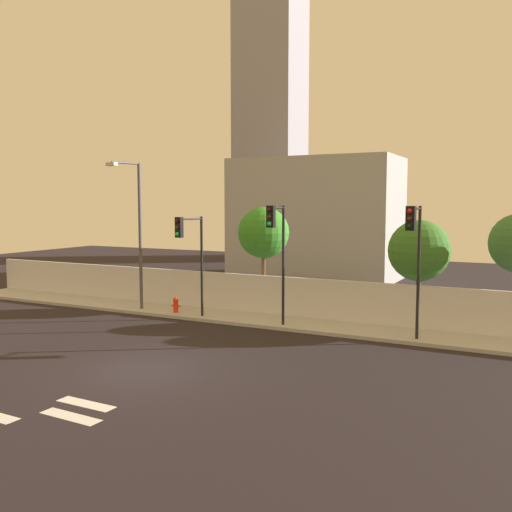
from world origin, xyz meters
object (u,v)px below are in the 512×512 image
object	(u,v)px
traffic_light_left	(277,239)
fire_hydrant	(176,304)
traffic_light_right	(190,244)
roadside_tree_leftmost	(264,233)
traffic_light_center	(414,244)
street_lamp_curbside	(136,224)
roadside_tree_midleft	(419,251)

from	to	relation	value
traffic_light_left	fire_hydrant	distance (m)	6.58
traffic_light_right	roadside_tree_leftmost	distance (m)	4.52
traffic_light_left	traffic_light_center	xyz separation A→B (m)	(5.63, 0.04, -0.01)
fire_hydrant	roadside_tree_leftmost	world-z (taller)	roadside_tree_leftmost
traffic_light_left	street_lamp_curbside	size ratio (longest dim) A/B	0.71
traffic_light_center	roadside_tree_midleft	distance (m)	4.00
traffic_light_center	fire_hydrant	xyz separation A→B (m)	(-11.27, 0.65, -3.30)
traffic_light_center	fire_hydrant	size ratio (longest dim) A/B	6.88
street_lamp_curbside	roadside_tree_leftmost	bearing A→B (deg)	33.28
traffic_light_center	roadside_tree_midleft	xyz separation A→B (m)	(-0.56, 3.92, -0.57)
roadside_tree_midleft	roadside_tree_leftmost	bearing A→B (deg)	-180.00
fire_hydrant	street_lamp_curbside	bearing A→B (deg)	-175.66
street_lamp_curbside	roadside_tree_midleft	bearing A→B (deg)	14.94
roadside_tree_leftmost	fire_hydrant	bearing A→B (deg)	-133.32
street_lamp_curbside	traffic_light_left	bearing A→B (deg)	-3.89
traffic_light_right	street_lamp_curbside	distance (m)	3.77
fire_hydrant	roadside_tree_midleft	world-z (taller)	roadside_tree_midleft
roadside_tree_midleft	street_lamp_curbside	bearing A→B (deg)	-165.06
roadside_tree_leftmost	traffic_light_center	bearing A→B (deg)	-25.59
street_lamp_curbside	fire_hydrant	bearing A→B (deg)	4.34
traffic_light_right	fire_hydrant	bearing A→B (deg)	147.36
traffic_light_left	roadside_tree_midleft	world-z (taller)	traffic_light_left
traffic_light_left	street_lamp_curbside	world-z (taller)	street_lamp_curbside
fire_hydrant	traffic_light_right	bearing A→B (deg)	-32.64
fire_hydrant	roadside_tree_midleft	xyz separation A→B (m)	(10.71, 3.27, 2.73)
traffic_light_left	fire_hydrant	bearing A→B (deg)	173.01
traffic_light_center	traffic_light_right	bearing A→B (deg)	-178.36
traffic_light_left	traffic_light_center	bearing A→B (deg)	0.41
traffic_light_left	fire_hydrant	world-z (taller)	traffic_light_left
traffic_light_left	fire_hydrant	xyz separation A→B (m)	(-5.64, 0.69, -3.31)
traffic_light_left	roadside_tree_leftmost	size ratio (longest dim) A/B	0.99
traffic_light_right	roadside_tree_leftmost	bearing A→B (deg)	68.86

